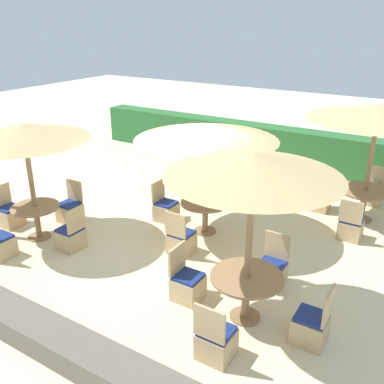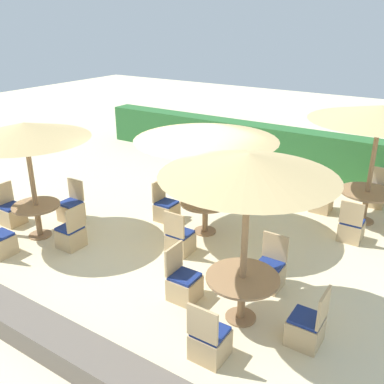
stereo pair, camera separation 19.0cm
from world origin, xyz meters
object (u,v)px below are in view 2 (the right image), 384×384
at_px(parasol_back_right, 381,114).
at_px(patio_chair_front_left_west, 12,213).
at_px(patio_chair_front_left_east, 71,235).
at_px(patio_chair_back_right_south, 351,229).
at_px(patio_chair_center_west, 166,209).
at_px(patio_chair_front_left_south, 0,243).
at_px(round_table_front_right, 242,285).
at_px(patio_chair_center_south, 180,241).
at_px(patio_chair_back_right_west, 321,201).
at_px(round_table_back_right, 367,197).
at_px(parasol_center, 206,132).
at_px(patio_chair_front_right_west, 184,284).
at_px(patio_chair_front_right_north, 269,273).
at_px(round_table_front_left, 37,212).
at_px(patio_chair_back_right_north, 376,195).
at_px(patio_chair_front_right_east, 307,328).
at_px(patio_chair_front_right_south, 209,342).
at_px(round_table_center, 205,208).
at_px(patio_chair_front_left_north, 71,209).
at_px(parasol_front_right, 249,166).
at_px(parasol_front_left, 25,131).

bearing_deg(parasol_back_right, patio_chair_front_left_west, -146.20).
distance_m(patio_chair_front_left_east, patio_chair_back_right_south, 5.76).
bearing_deg(patio_chair_center_west, patio_chair_front_left_south, -30.50).
height_order(round_table_front_right, patio_chair_front_left_west, patio_chair_front_left_west).
height_order(patio_chair_center_south, patio_chair_back_right_west, same).
height_order(patio_chair_front_left_east, round_table_back_right, patio_chair_front_left_east).
bearing_deg(parasol_center, patio_chair_front_right_west, -66.92).
xyz_separation_m(patio_chair_center_south, patio_chair_front_left_south, (-2.90, -2.00, 0.00)).
xyz_separation_m(patio_chair_front_right_west, patio_chair_front_left_west, (-4.81, 0.18, 0.00)).
xyz_separation_m(patio_chair_front_right_west, patio_chair_center_south, (-0.90, 1.19, 0.00)).
bearing_deg(patio_chair_back_right_south, patio_chair_front_right_north, -107.14).
height_order(round_table_front_left, patio_chair_back_right_south, patio_chair_back_right_south).
height_order(patio_chair_front_right_north, parasol_back_right, parasol_back_right).
xyz_separation_m(patio_chair_front_left_south, patio_chair_back_right_north, (5.64, 6.53, 0.00)).
height_order(patio_chair_front_right_north, patio_chair_front_right_west, same).
height_order(patio_chair_front_left_south, patio_chair_back_right_north, same).
height_order(patio_chair_front_right_east, patio_chair_front_left_south, same).
bearing_deg(round_table_front_left, patio_chair_front_right_south, -12.22).
xyz_separation_m(parasol_center, patio_chair_back_right_west, (1.75, 2.45, -1.96)).
xyz_separation_m(patio_chair_front_right_west, patio_chair_center_west, (-2.01, 2.24, 0.00)).
relative_size(patio_chair_front_right_south, parasol_back_right, 0.32).
bearing_deg(patio_chair_center_south, patio_chair_front_right_south, -47.34).
distance_m(patio_chair_front_right_east, patio_chair_front_right_south, 1.42).
distance_m(patio_chair_center_south, patio_chair_front_left_south, 3.52).
height_order(patio_chair_front_left_south, round_table_back_right, patio_chair_front_left_south).
height_order(round_table_front_right, round_table_center, round_table_front_right).
distance_m(patio_chair_front_right_east, patio_chair_front_left_north, 5.97).
relative_size(patio_chair_front_right_west, patio_chair_center_south, 1.00).
distance_m(parasol_front_right, patio_chair_front_right_south, 2.44).
bearing_deg(parasol_front_right, patio_chair_front_right_west, -176.70).
xyz_separation_m(patio_chair_front_right_south, patio_chair_front_left_east, (-3.91, 1.09, 0.00)).
distance_m(patio_chair_front_left_east, patio_chair_back_right_west, 5.80).
bearing_deg(patio_chair_back_right_west, patio_chair_back_right_north, 135.88).
distance_m(parasol_center, patio_chair_back_right_west, 3.59).
bearing_deg(round_table_front_left, patio_chair_front_left_west, 177.16).
relative_size(patio_chair_front_right_south, patio_chair_front_left_south, 1.00).
height_order(patio_chair_front_left_east, patio_chair_front_left_west, same).
relative_size(round_table_center, parasol_back_right, 0.36).
height_order(patio_chair_front_right_north, patio_chair_front_right_east, same).
xyz_separation_m(patio_chair_front_left_north, patio_chair_front_left_south, (0.03, -1.86, 0.00)).
height_order(patio_chair_center_west, round_table_back_right, patio_chair_center_west).
bearing_deg(patio_chair_front_right_north, patio_chair_front_left_north, 0.37).
xyz_separation_m(parasol_front_right, patio_chair_front_right_south, (0.02, -0.98, -2.24)).
bearing_deg(parasol_back_right, patio_chair_front_right_north, -102.47).
bearing_deg(patio_chair_front_right_east, round_table_center, 54.49).
xyz_separation_m(parasol_front_left, patio_chair_front_left_west, (-1.00, 0.05, -2.03)).
xyz_separation_m(parasol_back_right, patio_chair_back_right_north, (0.02, 1.11, -2.23)).
bearing_deg(patio_chair_front_left_north, patio_chair_back_right_north, -140.52).
distance_m(round_table_center, patio_chair_center_south, 1.07).
xyz_separation_m(patio_chair_front_right_south, patio_chair_center_south, (-1.95, 2.11, 0.00)).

